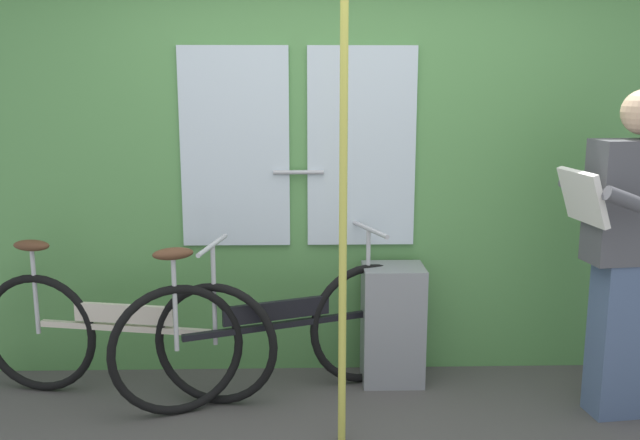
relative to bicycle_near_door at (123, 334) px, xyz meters
name	(u,v)px	position (x,y,z in m)	size (l,w,h in m)	color
train_door_wall	(333,166)	(1.12, 0.39, 0.84)	(4.33, 0.28, 2.29)	#56934C
bicycle_near_door	(123,334)	(0.00, 0.00, 0.00)	(1.63, 0.49, 0.87)	black
bicycle_leaning_behind	(275,332)	(0.80, -0.02, 0.01)	(1.64, 0.72, 0.89)	black
passenger_reading_newspaper	(630,249)	(2.55, -0.25, 0.50)	(0.59, 0.51, 1.63)	slate
trash_bin_by_wall	(393,324)	(1.45, 0.18, -0.02)	(0.34, 0.28, 0.67)	gray
handrail_pole	(342,207)	(1.12, -0.51, 0.77)	(0.04, 0.04, 2.25)	#C6C14C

